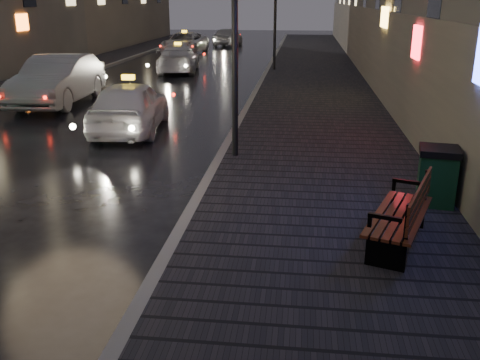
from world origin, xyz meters
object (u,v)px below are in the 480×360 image
at_px(car_left_mid, 58,80).
at_px(taxi_far, 185,43).
at_px(taxi_mid, 178,59).
at_px(taxi_near, 130,106).
at_px(car_far, 228,37).
at_px(lamp_near, 235,5).
at_px(trash_bin, 437,175).
at_px(lamp_far, 275,1).
at_px(bench, 405,215).

xyz_separation_m(car_left_mid, taxi_far, (0.53, 18.66, -0.15)).
height_order(car_left_mid, taxi_mid, car_left_mid).
distance_m(taxi_near, car_far, 28.98).
bearing_deg(lamp_near, trash_bin, -34.09).
bearing_deg(lamp_near, car_far, 98.26).
relative_size(lamp_far, taxi_mid, 1.12).
distance_m(taxi_mid, car_far, 16.09).
height_order(taxi_far, car_far, car_far).
bearing_deg(trash_bin, lamp_near, 155.38).
bearing_deg(lamp_near, car_left_mid, 138.25).
bearing_deg(taxi_far, taxi_near, -77.64).
relative_size(taxi_far, car_far, 1.21).
distance_m(lamp_far, bench, 20.91).
bearing_deg(taxi_near, taxi_far, -87.36).
relative_size(taxi_mid, car_far, 1.12).
bearing_deg(trash_bin, taxi_far, 120.36).
height_order(lamp_near, trash_bin, lamp_near).
distance_m(lamp_near, taxi_near, 5.05).
bearing_deg(bench, taxi_near, 151.75).
relative_size(trash_bin, car_left_mid, 0.20).
height_order(bench, taxi_mid, taxi_mid).
relative_size(lamp_far, taxi_far, 1.04).
bearing_deg(lamp_far, taxi_far, 126.27).
relative_size(lamp_near, taxi_far, 1.04).
xyz_separation_m(lamp_far, trash_bin, (3.92, -18.65, -2.82)).
distance_m(trash_bin, car_left_mid, 14.35).
bearing_deg(car_left_mid, trash_bin, -41.90).
height_order(trash_bin, taxi_near, taxi_near).
bearing_deg(car_far, taxi_mid, 95.62).
relative_size(taxi_mid, taxi_far, 0.93).
bearing_deg(trash_bin, taxi_near, 153.47).
xyz_separation_m(trash_bin, taxi_near, (-7.25, 5.27, 0.06)).
xyz_separation_m(lamp_near, taxi_near, (-3.33, 2.62, -2.75)).
bearing_deg(bench, taxi_mid, 131.52).
relative_size(bench, car_left_mid, 0.39).
bearing_deg(taxi_near, trash_bin, 138.20).
distance_m(lamp_near, bench, 6.13).
height_order(lamp_near, bench, lamp_near).
relative_size(lamp_far, trash_bin, 5.13).
height_order(taxi_near, taxi_mid, taxi_near).
bearing_deg(bench, lamp_far, 118.28).
bearing_deg(car_far, taxi_near, 99.21).
relative_size(bench, taxi_far, 0.40).
relative_size(lamp_near, taxi_mid, 1.12).
height_order(trash_bin, car_left_mid, car_left_mid).
bearing_deg(lamp_far, taxi_near, -103.99).
bearing_deg(trash_bin, car_far, 113.43).
distance_m(lamp_near, car_left_mid, 10.00).
relative_size(lamp_far, car_left_mid, 1.02).
distance_m(lamp_far, taxi_near, 14.06).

